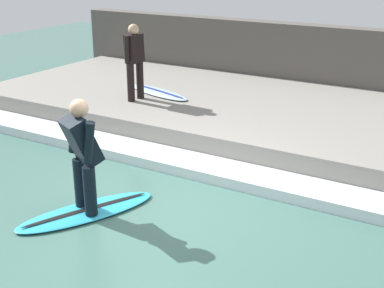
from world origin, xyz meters
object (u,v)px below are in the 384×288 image
(surfer_riding, at_px, (82,150))
(surfboard_riding, at_px, (87,211))
(surfboard_waiting_near, at_px, (158,92))
(surfer_waiting_near, at_px, (135,58))

(surfer_riding, bearing_deg, surfboard_riding, -90.00)
(surfboard_riding, bearing_deg, surfer_riding, 90.00)
(surfer_riding, height_order, surfboard_waiting_near, surfer_riding)
(surfboard_riding, distance_m, surfer_waiting_near, 4.18)
(surfboard_riding, relative_size, surfboard_waiting_near, 1.13)
(surfboard_riding, distance_m, surfboard_waiting_near, 4.52)
(surfboard_riding, bearing_deg, surfboard_waiting_near, 21.78)
(surfboard_riding, bearing_deg, surfer_waiting_near, 26.74)
(surfboard_riding, xyz_separation_m, surfer_waiting_near, (3.56, 1.79, 1.28))
(surfboard_riding, relative_size, surfer_waiting_near, 1.35)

